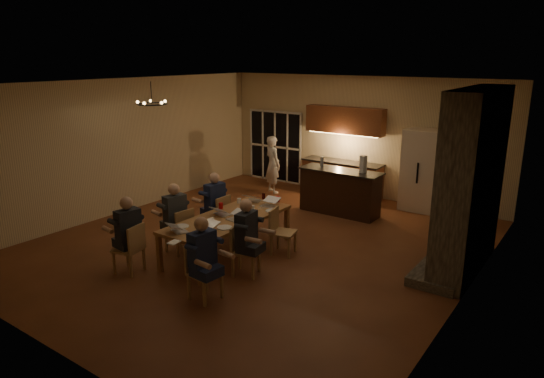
{
  "coord_description": "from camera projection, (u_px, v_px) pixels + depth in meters",
  "views": [
    {
      "loc": [
        5.54,
        -7.37,
        3.71
      ],
      "look_at": [
        0.12,
        0.3,
        1.11
      ],
      "focal_mm": 32.0,
      "sensor_mm": 36.0,
      "label": 1
    }
  ],
  "objects": [
    {
      "name": "floor",
      "position": [
        259.0,
        244.0,
        9.87
      ],
      "size": [
        9.0,
        9.0,
        0.0
      ],
      "primitive_type": "plane",
      "color": "brown",
      "rests_on": "ground"
    },
    {
      "name": "back_wall",
      "position": [
        359.0,
        137.0,
        13.0
      ],
      "size": [
        8.0,
        0.04,
        3.2
      ],
      "primitive_type": "cube",
      "color": "beige",
      "rests_on": "ground"
    },
    {
      "name": "left_wall",
      "position": [
        125.0,
        146.0,
        11.68
      ],
      "size": [
        0.04,
        9.0,
        3.2
      ],
      "primitive_type": "cube",
      "color": "beige",
      "rests_on": "ground"
    },
    {
      "name": "right_wall",
      "position": [
        474.0,
        202.0,
        7.21
      ],
      "size": [
        0.04,
        9.0,
        3.2
      ],
      "primitive_type": "cube",
      "color": "beige",
      "rests_on": "ground"
    },
    {
      "name": "ceiling",
      "position": [
        257.0,
        82.0,
        9.01
      ],
      "size": [
        8.0,
        9.0,
        0.04
      ],
      "primitive_type": "cube",
      "color": "white",
      "rests_on": "back_wall"
    },
    {
      "name": "french_doors",
      "position": [
        275.0,
        147.0,
        14.61
      ],
      "size": [
        1.86,
        0.08,
        2.1
      ],
      "primitive_type": "cube",
      "color": "black",
      "rests_on": "ground"
    },
    {
      "name": "fireplace",
      "position": [
        472.0,
        182.0,
        8.33
      ],
      "size": [
        0.58,
        2.5,
        3.2
      ],
      "primitive_type": "cube",
      "color": "#6B6354",
      "rests_on": "ground"
    },
    {
      "name": "kitchenette",
      "position": [
        343.0,
        152.0,
        13.02
      ],
      "size": [
        2.24,
        0.68,
        2.4
      ],
      "primitive_type": null,
      "color": "brown",
      "rests_on": "ground"
    },
    {
      "name": "refrigerator",
      "position": [
        422.0,
        170.0,
        11.81
      ],
      "size": [
        0.9,
        0.68,
        2.0
      ],
      "primitive_type": "cube",
      "color": "beige",
      "rests_on": "ground"
    },
    {
      "name": "dining_table",
      "position": [
        228.0,
        236.0,
        9.26
      ],
      "size": [
        1.1,
        2.7,
        0.75
      ],
      "primitive_type": "cube",
      "color": "#A96C43",
      "rests_on": "ground"
    },
    {
      "name": "bar_island",
      "position": [
        340.0,
        192.0,
        11.64
      ],
      "size": [
        2.0,
        0.7,
        1.08
      ],
      "primitive_type": "cube",
      "rotation": [
        0.0,
        0.0,
        -0.01
      ],
      "color": "black",
      "rests_on": "ground"
    },
    {
      "name": "chair_left_near",
      "position": [
        128.0,
        248.0,
        8.48
      ],
      "size": [
        0.52,
        0.52,
        0.89
      ],
      "primitive_type": null,
      "rotation": [
        0.0,
        0.0,
        -1.36
      ],
      "color": "tan",
      "rests_on": "ground"
    },
    {
      "name": "chair_left_mid",
      "position": [
        179.0,
        230.0,
        9.35
      ],
      "size": [
        0.48,
        0.48,
        0.89
      ],
      "primitive_type": null,
      "rotation": [
        0.0,
        0.0,
        -1.68
      ],
      "color": "tan",
      "rests_on": "ground"
    },
    {
      "name": "chair_left_far",
      "position": [
        216.0,
        216.0,
        10.22
      ],
      "size": [
        0.45,
        0.45,
        0.89
      ],
      "primitive_type": null,
      "rotation": [
        0.0,
        0.0,
        -1.56
      ],
      "color": "tan",
      "rests_on": "ground"
    },
    {
      "name": "chair_right_near",
      "position": [
        205.0,
        273.0,
        7.53
      ],
      "size": [
        0.48,
        0.48,
        0.89
      ],
      "primitive_type": null,
      "rotation": [
        0.0,
        0.0,
        1.47
      ],
      "color": "tan",
      "rests_on": "ground"
    },
    {
      "name": "chair_right_mid",
      "position": [
        246.0,
        250.0,
        8.39
      ],
      "size": [
        0.56,
        0.56,
        0.89
      ],
      "primitive_type": null,
      "rotation": [
        0.0,
        0.0,
        1.92
      ],
      "color": "tan",
      "rests_on": "ground"
    },
    {
      "name": "chair_right_far",
      "position": [
        283.0,
        232.0,
        9.27
      ],
      "size": [
        0.53,
        0.53,
        0.89
      ],
      "primitive_type": null,
      "rotation": [
        0.0,
        0.0,
        1.8
      ],
      "color": "tan",
      "rests_on": "ground"
    },
    {
      "name": "person_left_near",
      "position": [
        129.0,
        235.0,
        8.43
      ],
      "size": [
        0.68,
        0.68,
        1.38
      ],
      "primitive_type": null,
      "rotation": [
        0.0,
        0.0,
        -1.72
      ],
      "color": "#272B32",
      "rests_on": "ground"
    },
    {
      "name": "person_right_near",
      "position": [
        203.0,
        260.0,
        7.4
      ],
      "size": [
        0.65,
        0.65,
        1.38
      ],
      "primitive_type": null,
      "rotation": [
        0.0,
        0.0,
        1.48
      ],
      "color": "navy",
      "rests_on": "ground"
    },
    {
      "name": "person_left_mid",
      "position": [
        175.0,
        218.0,
        9.29
      ],
      "size": [
        0.71,
        0.71,
        1.38
      ],
      "primitive_type": null,
      "rotation": [
        0.0,
        0.0,
        -1.77
      ],
      "color": "#3B4246",
      "rests_on": "ground"
    },
    {
      "name": "person_right_mid",
      "position": [
        247.0,
        238.0,
        8.3
      ],
      "size": [
        0.67,
        0.67,
        1.38
      ],
      "primitive_type": null,
      "rotation": [
        0.0,
        0.0,
        1.69
      ],
      "color": "#272B32",
      "rests_on": "ground"
    },
    {
      "name": "person_left_far",
      "position": [
        215.0,
        205.0,
        10.13
      ],
      "size": [
        0.67,
        0.67,
        1.38
      ],
      "primitive_type": null,
      "rotation": [
        0.0,
        0.0,
        -1.7
      ],
      "color": "navy",
      "rests_on": "ground"
    },
    {
      "name": "standing_person",
      "position": [
        273.0,
        164.0,
        13.38
      ],
      "size": [
        0.69,
        0.59,
        1.59
      ],
      "primitive_type": "imported",
      "rotation": [
        0.0,
        0.0,
        2.71
      ],
      "color": "silver",
      "rests_on": "ground"
    },
    {
      "name": "chandelier",
      "position": [
        152.0,
        104.0,
        9.88
      ],
      "size": [
        0.61,
        0.61,
        0.03
      ],
      "primitive_type": "torus",
      "color": "black",
      "rests_on": "ceiling"
    },
    {
      "name": "laptop_a",
      "position": [
        179.0,
        225.0,
        8.4
      ],
      "size": [
        0.4,
        0.38,
        0.23
      ],
      "primitive_type": null,
      "rotation": [
        0.0,
        0.0,
        2.77
      ],
      "color": "silver",
      "rests_on": "dining_table"
    },
    {
      "name": "laptop_b",
      "position": [
        206.0,
        225.0,
        8.39
      ],
      "size": [
        0.35,
        0.32,
        0.23
      ],
      "primitive_type": null,
      "rotation": [
        0.0,
        0.0,
        -0.13
      ],
      "color": "silver",
      "rests_on": "dining_table"
    },
    {
      "name": "laptop_c",
      "position": [
        222.0,
        209.0,
        9.29
      ],
      "size": [
        0.38,
        0.36,
        0.23
      ],
      "primitive_type": null,
      "rotation": [
        0.0,
        0.0,
        2.87
      ],
      "color": "silver",
      "rests_on": "dining_table"
    },
    {
      "name": "laptop_d",
      "position": [
        235.0,
        214.0,
        8.97
      ],
      "size": [
        0.35,
        0.32,
        0.23
      ],
      "primitive_type": null,
      "rotation": [
        0.0,
        0.0,
        -0.12
      ],
      "color": "silver",
      "rests_on": "dining_table"
    },
    {
      "name": "laptop_e",
      "position": [
        254.0,
        196.0,
        10.17
      ],
      "size": [
        0.35,
        0.32,
        0.23
      ],
      "primitive_type": null,
      "rotation": [
        0.0,
        0.0,
        3.27
      ],
      "color": "silver",
      "rests_on": "dining_table"
    },
    {
      "name": "laptop_f",
      "position": [
        269.0,
        201.0,
        9.79
      ],
      "size": [
        0.32,
        0.28,
        0.23
      ],
      "primitive_type": null,
      "rotation": [
        0.0,
        0.0,
        0.01
      ],
      "color": "silver",
      "rests_on": "dining_table"
    },
    {
      "name": "mug_front",
      "position": [
        212.0,
        221.0,
        8.83
      ],
      "size": [
        0.08,
        0.08,
        0.1
      ],
      "primitive_type": "cylinder",
      "color": "white",
      "rests_on": "dining_table"
    },
    {
      "name": "mug_mid",
      "position": [
        252.0,
        208.0,
        9.55
      ],
      "size": [
        0.09,
        0.09,
        0.1
      ],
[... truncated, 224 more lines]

